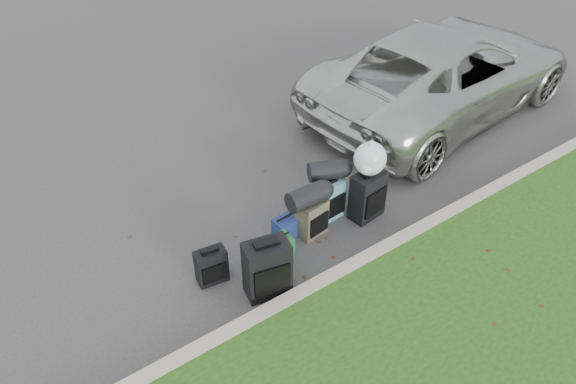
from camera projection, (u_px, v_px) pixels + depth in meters
ground at (303, 229)px, 7.61m from camera, size 120.00×120.00×0.00m
curb at (351, 268)px, 6.92m from camera, size 120.00×0.18×0.15m
suv at (444, 71)px, 9.69m from camera, size 5.63×3.04×1.50m
suitcase_small_black at (211, 266)px, 6.73m from camera, size 0.40×0.25×0.47m
suitcase_large_black_left at (267, 269)px, 6.50m from camera, size 0.58×0.42×0.75m
suitcase_olive at (312, 218)px, 7.37m from camera, size 0.42×0.29×0.53m
suitcase_teal at (329, 200)px, 7.63m from camera, size 0.43×0.27×0.58m
suitcase_large_black_right at (367, 195)px, 7.61m from camera, size 0.50×0.33×0.70m
tote_green at (279, 249)px, 7.04m from camera, size 0.31×0.25×0.35m
tote_navy at (285, 228)px, 7.39m from camera, size 0.30×0.24×0.31m
duffel_left at (307, 197)px, 7.07m from camera, size 0.53×0.29×0.28m
duffel_right at (326, 170)px, 7.45m from camera, size 0.54×0.43×0.27m
trash_bag at (370, 159)px, 7.30m from camera, size 0.44×0.44×0.44m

